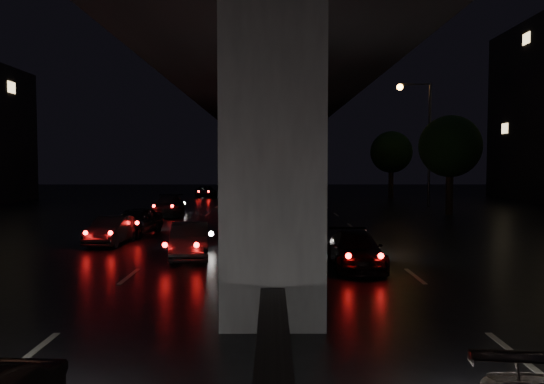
{
  "coord_description": "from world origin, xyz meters",
  "views": [
    {
      "loc": [
        -0.03,
        -20.66,
        3.15
      ],
      "look_at": [
        0.01,
        4.97,
        1.78
      ],
      "focal_mm": 35.0,
      "sensor_mm": 36.0,
      "label": 1
    }
  ],
  "objects": [
    {
      "name": "ground",
      "position": [
        0.0,
        0.0,
        0.0
      ],
      "size": [
        120.0,
        120.0,
        0.0
      ],
      "primitive_type": "plane",
      "color": "black",
      "rests_on": "ground"
    },
    {
      "name": "median_barrier",
      "position": [
        0.0,
        5.0,
        0.42
      ],
      "size": [
        0.45,
        70.0,
        0.85
      ],
      "primitive_type": "cube",
      "color": "#38383A",
      "rests_on": "ground"
    },
    {
      "name": "streetlight_far",
      "position": [
        10.97,
        18.0,
        5.66
      ],
      "size": [
        2.52,
        0.44,
        9.0
      ],
      "color": "#2D2D33",
      "rests_on": "ground"
    },
    {
      "name": "car_3",
      "position": [
        2.52,
        -4.75,
        0.53
      ],
      "size": [
        1.49,
        3.66,
        1.06
      ],
      "primitive_type": "imported",
      "rotation": [
        0.0,
        0.0,
        -0.0
      ],
      "color": "black",
      "rests_on": "ground"
    },
    {
      "name": "car_7",
      "position": [
        -6.17,
        11.19,
        0.63
      ],
      "size": [
        2.3,
        4.52,
        1.26
      ],
      "primitive_type": "imported",
      "rotation": [
        0.0,
        0.0,
        0.13
      ],
      "color": "black",
      "rests_on": "ground"
    },
    {
      "name": "tree_d",
      "position": [
        11.0,
        28.0,
        4.2
      ],
      "size": [
        3.8,
        3.8,
        6.12
      ],
      "color": "black",
      "rests_on": "ground"
    },
    {
      "name": "car_5",
      "position": [
        -2.77,
        -3.01,
        0.58
      ],
      "size": [
        1.67,
        3.63,
        1.15
      ],
      "primitive_type": "imported",
      "rotation": [
        0.0,
        0.0,
        0.13
      ],
      "color": "#252628",
      "rests_on": "ground"
    },
    {
      "name": "car_4",
      "position": [
        -6.3,
        0.03,
        0.54
      ],
      "size": [
        1.35,
        3.35,
        1.08
      ],
      "primitive_type": "imported",
      "rotation": [
        0.0,
        0.0,
        -0.06
      ],
      "color": "black",
      "rests_on": "ground"
    },
    {
      "name": "car_9",
      "position": [
        -2.65,
        20.54,
        0.66
      ],
      "size": [
        1.84,
        4.13,
        1.32
      ],
      "primitive_type": "imported",
      "rotation": [
        0.0,
        0.0,
        0.12
      ],
      "color": "#544F49",
      "rests_on": "ground"
    },
    {
      "name": "car_8",
      "position": [
        -2.49,
        13.33,
        0.54
      ],
      "size": [
        1.27,
        3.15,
        1.07
      ],
      "primitive_type": "imported",
      "rotation": [
        0.0,
        0.0,
        0.0
      ],
      "color": "black",
      "rests_on": "ground"
    },
    {
      "name": "car_11",
      "position": [
        -6.15,
        28.83,
        0.54
      ],
      "size": [
        2.6,
        4.17,
        1.08
      ],
      "primitive_type": "imported",
      "rotation": [
        0.0,
        0.0,
        0.22
      ],
      "color": "black",
      "rests_on": "ground"
    },
    {
      "name": "car_10",
      "position": [
        -2.82,
        23.21,
        0.64
      ],
      "size": [
        2.97,
        4.91,
        1.28
      ],
      "primitive_type": "imported",
      "rotation": [
        0.0,
        0.0,
        -0.2
      ],
      "color": "black",
      "rests_on": "ground"
    },
    {
      "name": "tree_c",
      "position": [
        11.0,
        12.0,
        4.2
      ],
      "size": [
        3.8,
        3.8,
        6.12
      ],
      "color": "black",
      "rests_on": "ground"
    },
    {
      "name": "viaduct",
      "position": [
        0.0,
        5.0,
        8.34
      ],
      "size": [
        12.0,
        80.0,
        10.5
      ],
      "color": "#38383A",
      "rests_on": "ground"
    },
    {
      "name": "car_6",
      "position": [
        -6.0,
        2.66,
        0.62
      ],
      "size": [
        2.0,
        3.81,
        1.24
      ],
      "primitive_type": "imported",
      "rotation": [
        0.0,
        0.0,
        -0.15
      ],
      "color": "black",
      "rests_on": "ground"
    }
  ]
}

